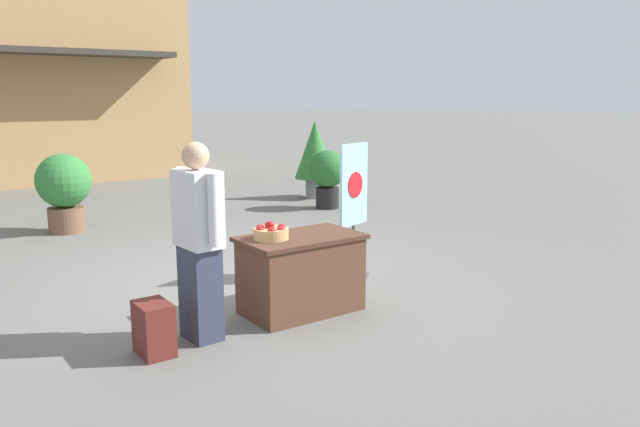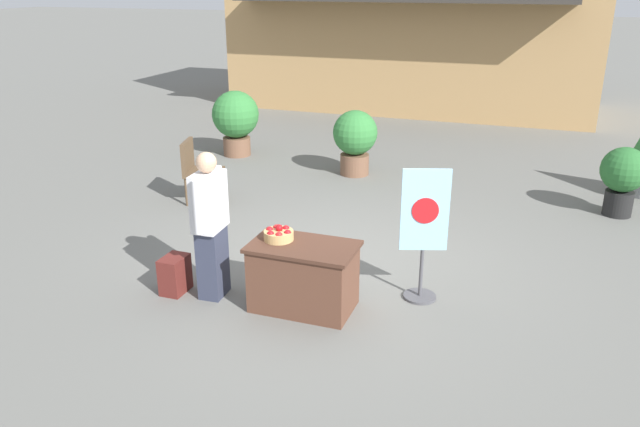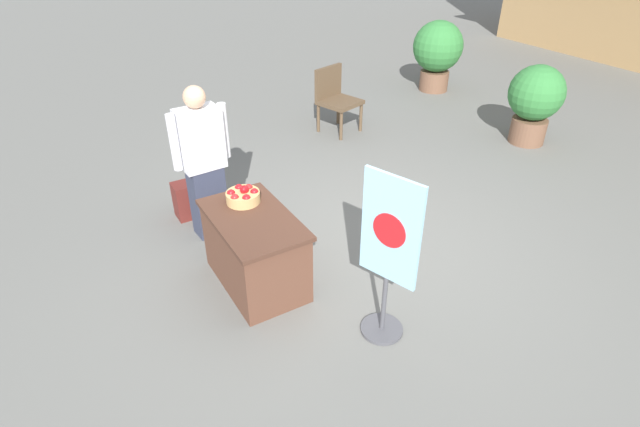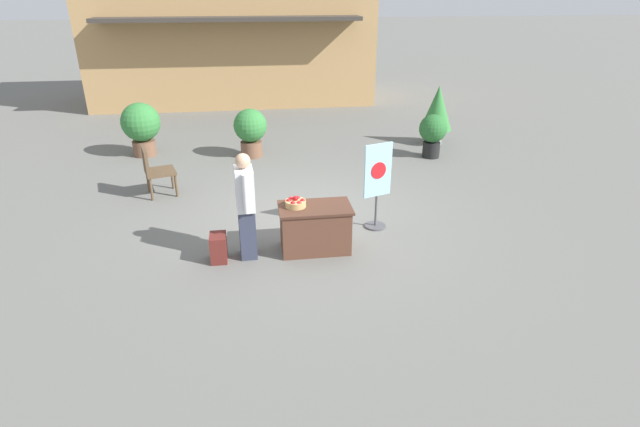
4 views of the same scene
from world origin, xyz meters
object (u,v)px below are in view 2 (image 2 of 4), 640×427
(person_visitor, at_px, (210,225))
(potted_plant_near_right, at_px, (236,118))
(potted_plant_far_left, at_px, (355,138))
(display_table, at_px, (303,276))
(poster_board, at_px, (424,232))
(backpack, at_px, (175,274))
(apple_basket, at_px, (279,234))
(patio_chair, at_px, (197,167))
(potted_plant_near_left, at_px, (623,176))

(person_visitor, bearing_deg, potted_plant_near_right, 110.80)
(potted_plant_far_left, xyz_separation_m, potted_plant_near_right, (-2.58, 0.46, 0.08))
(display_table, bearing_deg, poster_board, 29.29)
(backpack, bearing_deg, potted_plant_near_right, 110.19)
(apple_basket, bearing_deg, display_table, -8.31)
(backpack, distance_m, potted_plant_near_right, 5.84)
(poster_board, bearing_deg, display_table, -79.38)
(apple_basket, distance_m, patio_chair, 3.61)
(patio_chair, relative_size, potted_plant_far_left, 0.84)
(person_visitor, height_order, potted_plant_far_left, person_visitor)
(person_visitor, xyz_separation_m, poster_board, (2.16, 0.70, -0.04))
(potted_plant_near_right, bearing_deg, potted_plant_near_left, -9.27)
(display_table, relative_size, apple_basket, 3.55)
(person_visitor, relative_size, patio_chair, 1.68)
(display_table, distance_m, apple_basket, 0.52)
(display_table, distance_m, person_visitor, 1.14)
(patio_chair, xyz_separation_m, potted_plant_near_right, (-0.70, 2.68, 0.19))
(poster_board, relative_size, potted_plant_near_right, 1.16)
(apple_basket, height_order, poster_board, poster_board)
(person_visitor, xyz_separation_m, backpack, (-0.44, -0.09, -0.62))
(backpack, xyz_separation_m, poster_board, (2.61, 0.78, 0.58))
(person_visitor, distance_m, potted_plant_near_right, 5.91)
(display_table, distance_m, potted_plant_far_left, 4.95)
(backpack, height_order, potted_plant_far_left, potted_plant_far_left)
(potted_plant_far_left, relative_size, potted_plant_near_right, 0.90)
(display_table, xyz_separation_m, backpack, (-1.48, -0.15, -0.16))
(person_visitor, distance_m, backpack, 0.77)
(apple_basket, distance_m, poster_board, 1.54)
(display_table, relative_size, potted_plant_near_right, 0.87)
(apple_basket, xyz_separation_m, patio_chair, (-2.50, 2.59, -0.24))
(backpack, distance_m, poster_board, 2.78)
(backpack, distance_m, potted_plant_far_left, 5.06)
(patio_chair, bearing_deg, poster_board, -43.28)
(patio_chair, height_order, potted_plant_far_left, potted_plant_far_left)
(display_table, distance_m, poster_board, 1.36)
(display_table, relative_size, potted_plant_near_left, 1.08)
(patio_chair, distance_m, potted_plant_near_left, 6.36)
(backpack, xyz_separation_m, potted_plant_far_left, (0.57, 5.00, 0.46))
(potted_plant_near_left, bearing_deg, person_visitor, -136.03)
(person_visitor, xyz_separation_m, potted_plant_near_right, (-2.45, 5.38, -0.09))
(apple_basket, height_order, person_visitor, person_visitor)
(backpack, xyz_separation_m, potted_plant_near_right, (-2.01, 5.46, 0.53))
(display_table, relative_size, person_visitor, 0.68)
(patio_chair, xyz_separation_m, potted_plant_far_left, (1.88, 2.22, 0.11))
(poster_board, xyz_separation_m, potted_plant_near_left, (2.25, 3.56, -0.18))
(apple_basket, distance_m, potted_plant_far_left, 4.85)
(backpack, xyz_separation_m, patio_chair, (-1.31, 2.78, 0.34))
(backpack, height_order, potted_plant_near_left, potted_plant_near_left)
(potted_plant_far_left, bearing_deg, apple_basket, -82.72)
(apple_basket, bearing_deg, backpack, -170.69)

